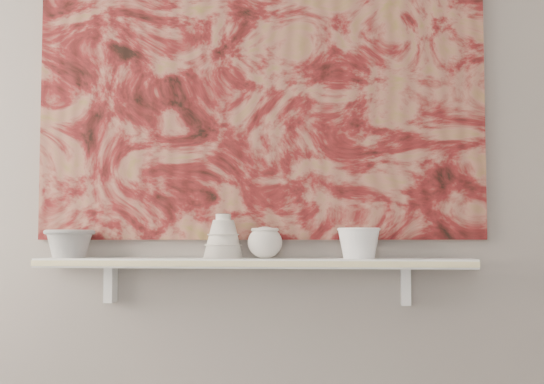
# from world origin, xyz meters

# --- Properties ---
(wall_back) EXTENTS (3.60, 0.00, 3.60)m
(wall_back) POSITION_xyz_m (0.00, 1.60, 1.35)
(wall_back) COLOR gray
(wall_back) RESTS_ON floor
(shelf) EXTENTS (1.40, 0.18, 0.03)m
(shelf) POSITION_xyz_m (0.00, 1.51, 0.92)
(shelf) COLOR white
(shelf) RESTS_ON wall_back
(shelf_stripe) EXTENTS (1.40, 0.01, 0.02)m
(shelf_stripe) POSITION_xyz_m (0.00, 1.41, 0.92)
(shelf_stripe) COLOR beige
(shelf_stripe) RESTS_ON shelf
(bracket_left) EXTENTS (0.03, 0.06, 0.12)m
(bracket_left) POSITION_xyz_m (-0.49, 1.57, 0.84)
(bracket_left) COLOR white
(bracket_left) RESTS_ON wall_back
(bracket_right) EXTENTS (0.03, 0.06, 0.12)m
(bracket_right) POSITION_xyz_m (0.49, 1.57, 0.84)
(bracket_right) COLOR white
(bracket_right) RESTS_ON wall_back
(painting) EXTENTS (1.50, 0.02, 1.10)m
(painting) POSITION_xyz_m (0.00, 1.59, 1.54)
(painting) COLOR maroon
(painting) RESTS_ON wall_back
(house_motif) EXTENTS (0.09, 0.00, 0.08)m
(house_motif) POSITION_xyz_m (0.45, 1.57, 1.23)
(house_motif) COLOR black
(house_motif) RESTS_ON painting
(bowl_grey) EXTENTS (0.22, 0.22, 0.10)m
(bowl_grey) POSITION_xyz_m (-0.61, 1.51, 0.98)
(bowl_grey) COLOR gray
(bowl_grey) RESTS_ON shelf
(cup_cream) EXTENTS (0.15, 0.15, 0.10)m
(cup_cream) POSITION_xyz_m (0.04, 1.51, 0.98)
(cup_cream) COLOR silver
(cup_cream) RESTS_ON shelf
(bell_vessel) EXTENTS (0.17, 0.17, 0.14)m
(bell_vessel) POSITION_xyz_m (-0.09, 1.51, 1.00)
(bell_vessel) COLOR silver
(bell_vessel) RESTS_ON shelf
(bowl_white) EXTENTS (0.14, 0.14, 0.10)m
(bowl_white) POSITION_xyz_m (0.34, 1.51, 0.98)
(bowl_white) COLOR white
(bowl_white) RESTS_ON shelf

